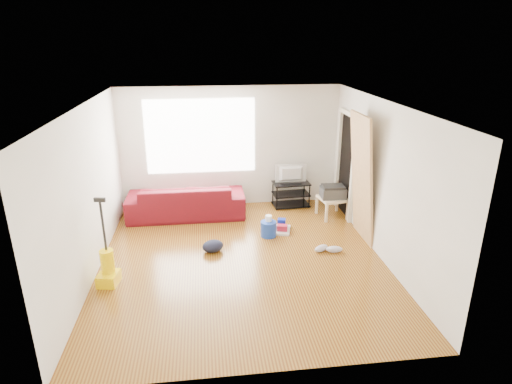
{
  "coord_description": "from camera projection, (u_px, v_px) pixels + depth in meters",
  "views": [
    {
      "loc": [
        -0.53,
        -6.12,
        3.41
      ],
      "look_at": [
        0.3,
        0.6,
        0.94
      ],
      "focal_mm": 30.0,
      "sensor_mm": 36.0,
      "label": 1
    }
  ],
  "objects": [
    {
      "name": "sneakers",
      "position": [
        328.0,
        249.0,
        7.17
      ],
      "size": [
        0.5,
        0.26,
        0.11
      ],
      "rotation": [
        0.0,
        0.0,
        0.05
      ],
      "color": "silver",
      "rests_on": "ground"
    },
    {
      "name": "bucket",
      "position": [
        268.0,
        236.0,
        7.76
      ],
      "size": [
        0.31,
        0.31,
        0.28
      ],
      "primitive_type": "cylinder",
      "rotation": [
        0.0,
        0.0,
        0.1
      ],
      "color": "#183CAF",
      "rests_on": "ground"
    },
    {
      "name": "vacuum",
      "position": [
        108.0,
        268.0,
        6.2
      ],
      "size": [
        0.33,
        0.36,
        1.32
      ],
      "rotation": [
        0.0,
        0.0,
        -0.18
      ],
      "color": "#FED300",
      "rests_on": "ground"
    },
    {
      "name": "tv_stand",
      "position": [
        291.0,
        194.0,
        9.05
      ],
      "size": [
        0.79,
        0.48,
        0.52
      ],
      "rotation": [
        0.0,
        0.0,
        0.07
      ],
      "color": "black",
      "rests_on": "ground"
    },
    {
      "name": "printer",
      "position": [
        333.0,
        192.0,
        8.43
      ],
      "size": [
        0.48,
        0.37,
        0.25
      ],
      "rotation": [
        0.0,
        0.0,
        -0.03
      ],
      "color": "#333333",
      "rests_on": "side_table"
    },
    {
      "name": "toilet_paper",
      "position": [
        268.0,
        225.0,
        7.73
      ],
      "size": [
        0.12,
        0.12,
        0.11
      ],
      "primitive_type": "cylinder",
      "color": "white",
      "rests_on": "bucket"
    },
    {
      "name": "backpack",
      "position": [
        213.0,
        251.0,
        7.21
      ],
      "size": [
        0.43,
        0.39,
        0.2
      ],
      "primitive_type": "ellipsoid",
      "rotation": [
        0.0,
        0.0,
        0.34
      ],
      "color": "black",
      "rests_on": "ground"
    },
    {
      "name": "tv",
      "position": [
        291.0,
        174.0,
        8.9
      ],
      "size": [
        0.65,
        0.09,
        0.38
      ],
      "primitive_type": "imported",
      "rotation": [
        0.0,
        0.0,
        3.14
      ],
      "color": "black",
      "rests_on": "tv_stand"
    },
    {
      "name": "cleaning_tray",
      "position": [
        277.0,
        228.0,
        7.97
      ],
      "size": [
        0.61,
        0.53,
        0.19
      ],
      "rotation": [
        0.0,
        0.0,
        -0.25
      ],
      "color": "silver",
      "rests_on": "ground"
    },
    {
      "name": "door_panel",
      "position": [
        357.0,
        237.0,
        7.72
      ],
      "size": [
        0.28,
        0.89,
        2.23
      ],
      "primitive_type": "cube",
      "rotation": [
        0.0,
        -0.1,
        0.0
      ],
      "color": "#9E7346",
      "rests_on": "ground"
    },
    {
      "name": "sofa",
      "position": [
        187.0,
        216.0,
        8.64
      ],
      "size": [
        2.3,
        0.9,
        0.67
      ],
      "primitive_type": "imported",
      "rotation": [
        0.0,
        0.0,
        3.14
      ],
      "color": "#4D0D14",
      "rests_on": "ground"
    },
    {
      "name": "room",
      "position": [
        245.0,
        184.0,
        6.65
      ],
      "size": [
        4.51,
        5.01,
        2.51
      ],
      "color": "#612E0E",
      "rests_on": "ground"
    },
    {
      "name": "side_table",
      "position": [
        332.0,
        200.0,
        8.49
      ],
      "size": [
        0.58,
        0.58,
        0.41
      ],
      "rotation": [
        0.0,
        0.0,
        0.17
      ],
      "color": "beige",
      "rests_on": "ground"
    }
  ]
}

